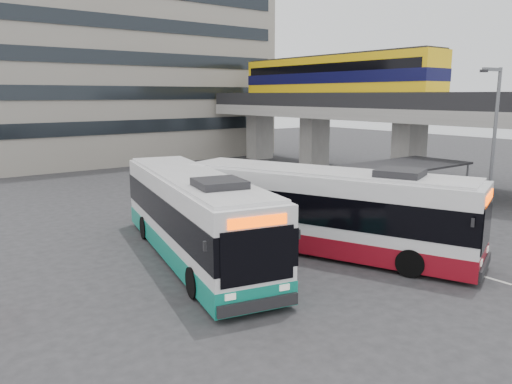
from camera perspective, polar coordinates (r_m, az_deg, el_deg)
ground at (r=21.30m, az=7.35°, el=-6.64°), size 120.00×120.00×0.00m
viaduct at (r=42.31m, az=10.60°, el=10.60°), size 8.00×32.00×9.68m
bike_shelter at (r=29.12m, az=15.18°, el=0.95°), size 10.00×4.00×2.54m
office_block at (r=54.63m, az=-16.04°, el=17.02°), size 30.00×15.00×25.00m
road_markings at (r=21.33m, az=17.93°, el=-7.06°), size 0.15×7.60×0.01m
bus_main at (r=20.86m, az=7.65°, el=-2.14°), size 7.11×12.59×3.69m
bus_teal at (r=19.98m, az=-7.16°, el=-2.77°), size 5.40×12.63×3.65m
pedestrian at (r=16.46m, az=2.56°, el=-8.82°), size 0.68×0.74×1.70m
lamp_post at (r=24.47m, az=25.40°, el=5.05°), size 1.33×0.34×7.59m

